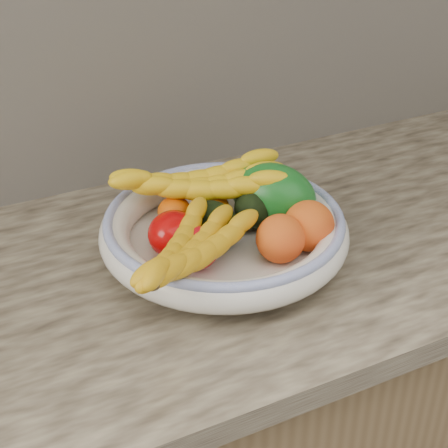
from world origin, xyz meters
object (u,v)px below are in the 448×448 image
green_mango (273,195)px  fruit_bowl (224,230)px  banana_bunch_back (199,187)px  banana_bunch_front (189,255)px

green_mango → fruit_bowl: bearing=159.1°
green_mango → banana_bunch_back: green_mango is taller
banana_bunch_front → green_mango: bearing=-9.3°
banana_bunch_front → fruit_bowl: bearing=3.5°
green_mango → banana_bunch_back: 0.12m
fruit_bowl → banana_bunch_front: (-0.10, -0.09, 0.03)m
green_mango → banana_bunch_back: (-0.11, 0.06, 0.01)m
fruit_bowl → banana_bunch_back: (-0.01, 0.08, 0.04)m
banana_bunch_back → banana_bunch_front: (-0.09, -0.16, -0.01)m
green_mango → banana_bunch_front: 0.22m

